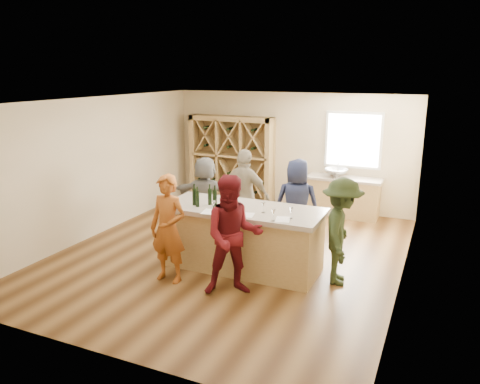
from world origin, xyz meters
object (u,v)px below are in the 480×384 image
at_px(sink, 336,173).
at_px(person_far_mid, 245,196).
at_px(person_near_left, 168,229).
at_px(person_server, 341,232).
at_px(wine_rack, 231,160).
at_px(person_near_right, 233,236).
at_px(wine_bottle_e, 228,198).
at_px(person_far_left, 206,195).
at_px(tasting_counter_base, 242,240).
at_px(wine_bottle_d, 215,199).
at_px(person_far_right, 297,204).
at_px(wine_bottle_a, 194,197).
at_px(wine_bottle_c, 210,197).
at_px(wine_bottle_b, 197,199).

bearing_deg(sink, person_far_mid, -117.55).
xyz_separation_m(sink, person_near_left, (-1.63, -4.61, -0.14)).
relative_size(person_near_left, person_server, 1.02).
bearing_deg(wine_rack, person_far_mid, -59.81).
xyz_separation_m(person_near_right, person_far_mid, (-0.76, 2.19, -0.00)).
distance_m(wine_bottle_e, person_far_left, 1.94).
xyz_separation_m(tasting_counter_base, person_server, (1.65, 0.10, 0.36)).
xyz_separation_m(wine_bottle_e, person_far_left, (-1.20, 1.46, -0.44)).
relative_size(person_server, person_far_mid, 0.93).
bearing_deg(wine_bottle_d, tasting_counter_base, 27.95).
distance_m(person_near_right, person_server, 1.73).
distance_m(sink, person_far_mid, 2.72).
relative_size(tasting_counter_base, person_far_mid, 1.42).
bearing_deg(person_far_mid, tasting_counter_base, 118.82).
bearing_deg(person_server, wine_bottle_d, 88.90).
bearing_deg(person_near_right, person_far_right, 53.73).
xyz_separation_m(wine_bottle_a, person_far_mid, (0.30, 1.46, -0.31)).
xyz_separation_m(sink, wine_bottle_c, (-1.33, -3.74, 0.21)).
xyz_separation_m(sink, tasting_counter_base, (-0.75, -3.67, -0.51)).
bearing_deg(wine_bottle_e, person_server, 6.75).
distance_m(sink, tasting_counter_base, 3.79).
distance_m(wine_bottle_b, person_far_left, 1.79).
xyz_separation_m(wine_bottle_a, person_far_left, (-0.61, 1.53, -0.42)).
relative_size(wine_bottle_b, person_far_mid, 0.14).
height_order(sink, wine_bottle_a, wine_bottle_a).
height_order(wine_bottle_d, person_far_mid, person_far_mid).
bearing_deg(sink, person_far_left, -132.88).
bearing_deg(person_server, wine_bottle_b, 88.81).
bearing_deg(wine_bottle_d, person_near_left, -123.29).
bearing_deg(wine_bottle_b, person_far_mid, 82.08).
relative_size(wine_bottle_e, person_far_left, 0.21).
relative_size(sink, person_far_right, 0.31).
xyz_separation_m(sink, person_far_left, (-2.17, -2.34, -0.20)).
bearing_deg(wine_bottle_b, wine_bottle_e, 15.14).
distance_m(person_near_left, person_far_mid, 2.23).
height_order(wine_bottle_b, person_far_right, person_far_right).
bearing_deg(person_server, wine_bottle_c, 84.46).
height_order(wine_bottle_a, person_far_left, person_far_left).
distance_m(wine_bottle_e, person_far_right, 1.65).
bearing_deg(sink, tasting_counter_base, -101.61).
relative_size(sink, person_server, 0.32).
distance_m(wine_rack, wine_bottle_b, 4.19).
bearing_deg(person_near_right, person_far_mid, 80.40).
bearing_deg(person_server, person_far_right, 32.76).
bearing_deg(sink, person_server, -75.99).
distance_m(wine_bottle_b, wine_bottle_e, 0.52).
height_order(person_far_mid, person_far_right, person_far_mid).
relative_size(wine_bottle_c, person_far_right, 0.16).
bearing_deg(wine_rack, wine_bottle_c, -70.27).
bearing_deg(person_far_right, wine_bottle_a, 37.32).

